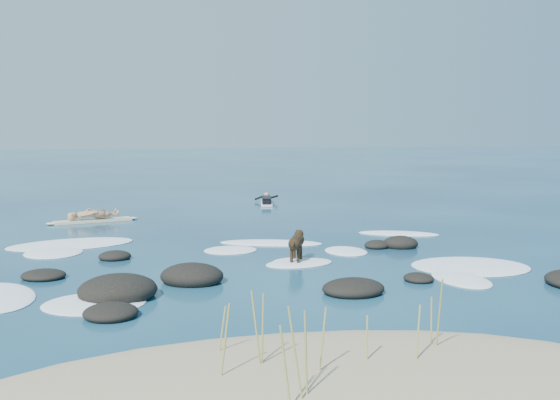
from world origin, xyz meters
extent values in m
plane|color=#0A2642|center=(0.00, 0.00, 0.00)|extent=(160.00, 160.00, 0.00)
ellipsoid|color=#9E8966|center=(0.00, -8.20, 0.00)|extent=(9.00, 4.40, 0.60)
cylinder|color=olive|center=(-0.49, -8.94, 0.64)|extent=(0.15, 0.10, 1.03)
cylinder|color=olive|center=(0.11, -8.10, 0.59)|extent=(0.13, 0.05, 0.94)
cylinder|color=olive|center=(1.86, -7.29, 0.50)|extent=(0.05, 0.04, 0.76)
cylinder|color=olive|center=(1.40, -7.91, 0.54)|extent=(0.13, 0.17, 0.83)
cylinder|color=olive|center=(-0.55, -7.75, 0.65)|extent=(0.04, 0.09, 1.06)
cylinder|color=olive|center=(-0.98, -7.08, 0.48)|extent=(0.13, 0.03, 0.72)
cylinder|color=olive|center=(-0.23, -8.72, 0.68)|extent=(0.08, 0.08, 1.12)
cylinder|color=olive|center=(0.76, -7.85, 0.48)|extent=(0.04, 0.08, 0.73)
cylinder|color=olive|center=(-0.62, -7.72, 0.66)|extent=(0.15, 0.11, 1.08)
cylinder|color=olive|center=(1.84, -7.56, 0.69)|extent=(0.11, 0.33, 1.10)
cylinder|color=olive|center=(-0.35, -8.79, 0.71)|extent=(0.20, 0.07, 1.18)
cylinder|color=olive|center=(-1.04, -8.01, 0.63)|extent=(0.16, 0.05, 1.02)
ellipsoid|color=black|center=(-1.15, -2.39, 0.13)|extent=(1.55, 1.39, 0.53)
ellipsoid|color=black|center=(-2.57, -3.29, 0.14)|extent=(1.51, 1.40, 0.58)
ellipsoid|color=black|center=(3.48, -3.14, 0.05)|extent=(0.76, 0.78, 0.22)
ellipsoid|color=black|center=(4.47, 0.36, 0.10)|extent=(1.02, 0.88, 0.41)
ellipsoid|color=black|center=(3.85, 0.44, 0.07)|extent=(0.92, 0.89, 0.26)
ellipsoid|color=black|center=(-4.22, -1.42, 0.06)|extent=(1.18, 1.10, 0.24)
ellipsoid|color=black|center=(-2.61, -4.49, 0.07)|extent=(1.07, 1.03, 0.30)
ellipsoid|color=black|center=(1.86, -3.81, 0.09)|extent=(1.34, 1.15, 0.37)
ellipsoid|color=black|center=(-2.87, 0.25, 0.07)|extent=(0.79, 0.70, 0.27)
ellipsoid|color=white|center=(-0.01, 0.76, 0.01)|extent=(1.41, 1.16, 0.12)
ellipsoid|color=white|center=(1.19, 1.54, 0.01)|extent=(2.99, 1.67, 0.12)
ellipsoid|color=white|center=(-4.17, 2.39, 0.01)|extent=(3.64, 2.43, 0.12)
ellipsoid|color=white|center=(2.88, 0.07, 0.01)|extent=(1.25, 1.45, 0.12)
ellipsoid|color=white|center=(-4.45, 1.28, 0.01)|extent=(1.59, 1.71, 0.12)
ellipsoid|color=white|center=(5.16, -2.13, 0.01)|extent=(3.00, 2.48, 0.12)
ellipsoid|color=white|center=(4.39, -3.22, 0.01)|extent=(1.17, 1.75, 0.12)
ellipsoid|color=white|center=(-2.96, -3.65, 0.01)|extent=(1.94, 1.65, 0.12)
ellipsoid|color=white|center=(5.19, 2.32, 0.01)|extent=(2.53, 1.64, 0.12)
ellipsoid|color=white|center=(1.40, -1.09, 0.01)|extent=(1.82, 1.29, 0.12)
ellipsoid|color=white|center=(1.33, -0.93, 0.01)|extent=(1.10, 0.90, 0.12)
cube|color=beige|center=(-4.01, 6.45, 0.05)|extent=(2.56, 1.21, 0.08)
ellipsoid|color=beige|center=(-2.81, 6.81, 0.05)|extent=(0.56, 0.42, 0.09)
ellipsoid|color=beige|center=(-5.21, 6.10, 0.05)|extent=(0.56, 0.42, 0.09)
imported|color=tan|center=(-4.01, 6.45, 0.90)|extent=(0.54, 0.68, 1.63)
cube|color=white|center=(2.54, 10.28, 0.05)|extent=(0.78, 2.08, 0.07)
ellipsoid|color=white|center=(2.70, 11.28, 0.05)|extent=(0.31, 0.48, 0.08)
cube|color=black|center=(2.54, 10.28, 0.19)|extent=(0.57, 1.29, 0.20)
sphere|color=tan|center=(2.65, 10.99, 0.30)|extent=(0.24, 0.24, 0.21)
cylinder|color=black|center=(2.42, 11.17, 0.18)|extent=(0.52, 0.20, 0.23)
cylinder|color=black|center=(2.93, 11.08, 0.18)|extent=(0.48, 0.34, 0.23)
cube|color=black|center=(2.42, 9.59, 0.15)|extent=(0.39, 0.55, 0.13)
cylinder|color=black|center=(1.33, -1.03, 0.51)|extent=(0.48, 0.66, 0.29)
sphere|color=black|center=(1.43, -0.78, 0.51)|extent=(0.39, 0.39, 0.30)
sphere|color=black|center=(1.24, -1.28, 0.51)|extent=(0.36, 0.36, 0.28)
sphere|color=black|center=(1.49, -0.62, 0.61)|extent=(0.28, 0.28, 0.22)
cone|color=black|center=(1.54, -0.50, 0.60)|extent=(0.15, 0.17, 0.11)
cone|color=black|center=(1.44, -0.61, 0.70)|extent=(0.12, 0.10, 0.11)
cone|color=black|center=(1.54, -0.65, 0.70)|extent=(0.12, 0.10, 0.11)
cylinder|color=black|center=(1.34, -0.81, 0.20)|extent=(0.09, 0.09, 0.39)
cylinder|color=black|center=(1.48, -0.87, 0.20)|extent=(0.09, 0.09, 0.39)
cylinder|color=black|center=(1.19, -1.20, 0.20)|extent=(0.09, 0.09, 0.39)
cylinder|color=black|center=(1.33, -1.25, 0.20)|extent=(0.09, 0.09, 0.39)
cylinder|color=black|center=(1.19, -1.41, 0.56)|extent=(0.15, 0.28, 0.17)
camera|label=1|loc=(-1.71, -15.01, 3.18)|focal=40.00mm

